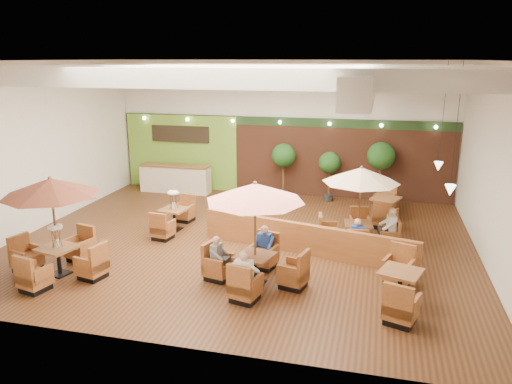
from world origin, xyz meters
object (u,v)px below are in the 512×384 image
(table_2, at_px, (360,192))
(topiary_0, at_px, (284,158))
(table_4, at_px, (400,287))
(table_3, at_px, (174,216))
(topiary_1, at_px, (330,165))
(table_5, at_px, (385,209))
(diner_4, at_px, (390,224))
(diner_1, at_px, (264,243))
(booth_divider, at_px, (304,239))
(service_counter, at_px, (176,179))
(table_0, at_px, (53,209))
(diner_2, at_px, (218,253))
(table_1, at_px, (255,215))
(topiary_2, at_px, (381,158))
(diner_3, at_px, (357,233))

(table_2, distance_m, topiary_0, 5.78)
(table_4, bearing_deg, table_3, 172.91)
(topiary_1, bearing_deg, table_5, -40.55)
(table_3, bearing_deg, diner_4, 8.05)
(table_4, relative_size, diner_1, 3.82)
(diner_1, relative_size, diner_4, 0.91)
(booth_divider, xyz_separation_m, table_4, (2.63, -2.44, -0.08))
(service_counter, height_order, table_0, table_0)
(table_4, xyz_separation_m, diner_4, (-0.22, 3.50, 0.38))
(topiary_1, bearing_deg, booth_divider, -90.95)
(booth_divider, bearing_deg, diner_2, -116.21)
(table_1, height_order, topiary_2, table_1)
(topiary_2, height_order, diner_3, topiary_2)
(table_4, xyz_separation_m, diner_2, (-4.52, 0.16, 0.34))
(service_counter, relative_size, topiary_2, 1.22)
(service_counter, bearing_deg, topiary_1, 1.76)
(table_4, height_order, diner_2, diner_2)
(table_2, relative_size, diner_2, 3.50)
(table_1, height_order, diner_2, table_1)
(booth_divider, xyz_separation_m, table_3, (-4.53, 1.05, 0.03))
(booth_divider, relative_size, diner_1, 8.91)
(table_0, relative_size, topiary_0, 1.21)
(topiary_2, bearing_deg, table_3, -144.08)
(diner_2, bearing_deg, table_3, -133.80)
(diner_1, bearing_deg, table_4, 169.26)
(diner_2, bearing_deg, topiary_1, 174.02)
(service_counter, xyz_separation_m, table_5, (8.71, -1.69, -0.20))
(topiary_1, height_order, diner_3, topiary_1)
(table_0, xyz_separation_m, topiary_2, (8.12, 8.85, 0.02))
(table_5, bearing_deg, table_4, -67.12)
(topiary_0, bearing_deg, table_5, -24.94)
(table_2, distance_m, table_5, 3.27)
(service_counter, relative_size, diner_3, 4.23)
(booth_divider, distance_m, table_0, 6.92)
(service_counter, bearing_deg, topiary_0, 2.46)
(table_5, relative_size, diner_3, 4.03)
(table_1, height_order, diner_3, table_1)
(table_3, bearing_deg, diner_1, -24.89)
(booth_divider, height_order, diner_1, diner_1)
(table_3, bearing_deg, topiary_2, 43.96)
(topiary_0, bearing_deg, service_counter, -177.54)
(diner_4, bearing_deg, topiary_2, -6.70)
(table_2, bearing_deg, topiary_2, 76.02)
(table_3, bearing_deg, table_1, -34.56)
(table_1, bearing_deg, topiary_0, 109.77)
(booth_divider, height_order, table_3, table_3)
(diner_3, bearing_deg, topiary_2, 75.69)
(service_counter, distance_m, table_5, 8.88)
(diner_4, bearing_deg, table_3, 79.01)
(table_4, xyz_separation_m, topiary_0, (-4.39, 8.26, 1.30))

